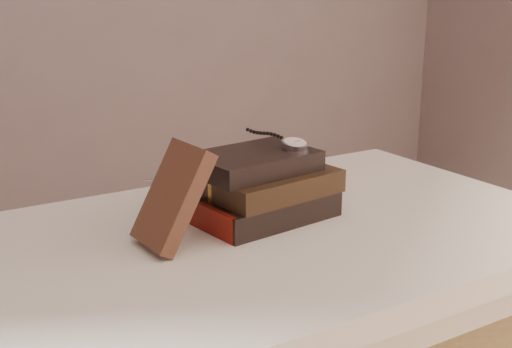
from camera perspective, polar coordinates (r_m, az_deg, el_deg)
table at (r=1.08m, az=0.36°, el=-9.28°), size 1.00×0.60×0.75m
book_stack at (r=1.09m, az=0.51°, el=-1.12°), size 0.24×0.18×0.11m
journal at (r=0.97m, az=-7.07°, el=-1.91°), size 0.10×0.10×0.15m
pocket_watch at (r=1.10m, az=2.98°, el=2.68°), size 0.05×0.15×0.02m
eyeglasses at (r=1.10m, az=-5.16°, el=-0.41°), size 0.10×0.12×0.04m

